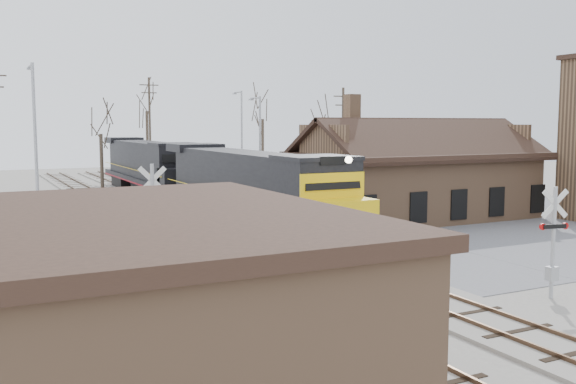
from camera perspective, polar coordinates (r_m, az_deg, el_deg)
ground at (r=25.98m, az=6.74°, el=-7.46°), size 140.00×140.00×0.00m
road at (r=25.97m, az=6.74°, el=-7.43°), size 60.00×9.00×0.03m
track_main at (r=39.10m, az=-5.53°, el=-2.75°), size 3.40×90.00×0.24m
track_siding at (r=37.72m, az=-11.92°, el=-3.18°), size 3.40×90.00×0.24m
depot at (r=42.19m, az=11.32°, el=1.01°), size 15.20×9.31×7.90m
commercial_building at (r=13.61m, az=-21.74°, el=-11.08°), size 12.40×10.40×4.30m
locomotive_lead at (r=35.15m, az=-3.21°, el=0.22°), size 3.16×21.16×4.70m
locomotive_trailing at (r=55.38m, az=-12.17°, el=2.25°), size 3.16×21.16×4.45m
crossbuck_near at (r=24.09m, az=22.50°, el=-4.47°), size 1.10×0.36×3.92m
crossbuck_far at (r=26.86m, az=-11.89°, el=-2.62°), size 1.22×0.50×4.44m
streetlight_a at (r=37.80m, az=-21.56°, el=4.38°), size 0.25×2.04×9.34m
streetlight_b at (r=50.42m, az=-2.57°, el=4.45°), size 0.25×2.04×8.16m
streetlight_c at (r=60.71m, az=-4.18°, el=5.18°), size 0.25×2.04×9.10m
utility_pole_b at (r=69.22m, az=-12.17°, el=5.65°), size 2.00×0.24×10.86m
utility_pole_c at (r=59.50m, az=4.90°, el=4.96°), size 2.00×0.24×9.34m
tree_b at (r=59.23m, az=-16.33°, el=5.79°), size 3.43×3.43×8.41m
tree_c at (r=73.12m, az=-12.47°, el=8.00°), size 4.95×4.95×12.13m
tree_d at (r=69.19m, az=-2.28°, el=7.39°), size 4.36×4.36×10.69m
tree_e at (r=67.37m, az=2.63°, el=6.17°), size 3.52×3.52×8.64m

